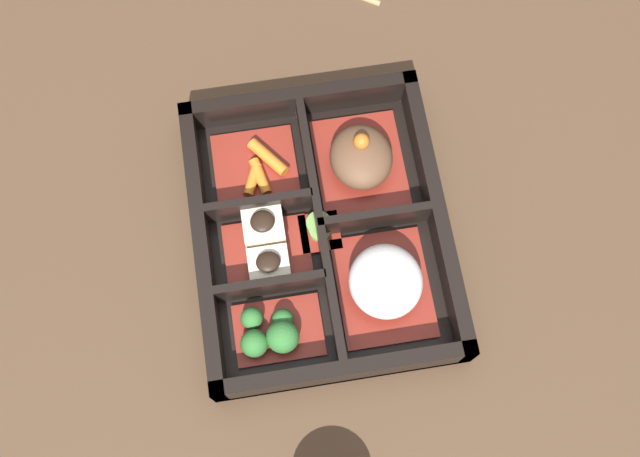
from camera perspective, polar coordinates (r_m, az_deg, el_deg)
name	(u,v)px	position (r m, az deg, el deg)	size (l,w,h in m)	color
ground_plane	(320,236)	(0.76, 0.00, -0.61)	(3.00, 3.00, 0.00)	#4C3523
bento_base	(320,235)	(0.75, 0.00, -0.49)	(0.30, 0.25, 0.01)	black
bento_rim	(317,230)	(0.74, -0.19, -0.14)	(0.30, 0.25, 0.05)	black
bowl_stew	(361,159)	(0.76, 3.13, 5.34)	(0.11, 0.09, 0.05)	maroon
bowl_rice	(385,282)	(0.71, 4.99, -4.12)	(0.11, 0.09, 0.05)	maroon
bowl_carrots	(257,167)	(0.77, -4.80, 4.71)	(0.08, 0.08, 0.02)	maroon
bowl_tofu	(266,245)	(0.74, -4.12, -1.25)	(0.08, 0.08, 0.03)	maroon
bowl_greens	(273,333)	(0.71, -3.61, -7.92)	(0.06, 0.08, 0.04)	maroon
bowl_pickles	(319,229)	(0.75, -0.11, -0.04)	(0.04, 0.04, 0.01)	maroon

